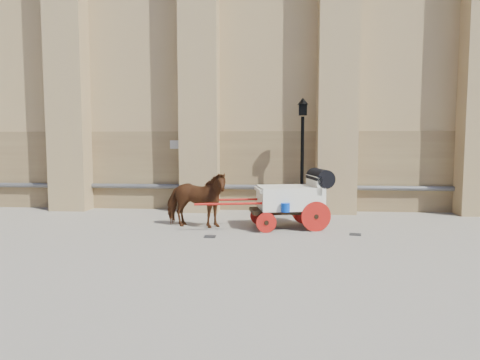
{
  "coord_description": "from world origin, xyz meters",
  "views": [
    {
      "loc": [
        1.75,
        -12.15,
        2.6
      ],
      "look_at": [
        0.74,
        0.62,
        1.46
      ],
      "focal_mm": 32.0,
      "sensor_mm": 36.0,
      "label": 1
    }
  ],
  "objects": [
    {
      "name": "horse",
      "position": [
        -0.6,
        0.55,
        0.85
      ],
      "size": [
        2.13,
        1.21,
        1.7
      ],
      "primitive_type": "imported",
      "rotation": [
        0.0,
        0.0,
        1.42
      ],
      "color": "#59331A",
      "rests_on": "ground"
    },
    {
      "name": "drain_grate_near",
      "position": [
        0.01,
        -0.7,
        0.01
      ],
      "size": [
        0.33,
        0.33,
        0.01
      ],
      "primitive_type": "cube",
      "rotation": [
        0.0,
        0.0,
        0.04
      ],
      "color": "black",
      "rests_on": "ground"
    },
    {
      "name": "street_lamp",
      "position": [
        2.74,
        2.97,
        2.21
      ],
      "size": [
        0.39,
        0.39,
        4.13
      ],
      "color": "black",
      "rests_on": "ground"
    },
    {
      "name": "drain_grate_far",
      "position": [
        4.05,
        -0.1,
        0.01
      ],
      "size": [
        0.38,
        0.38,
        0.01
      ],
      "primitive_type": "cube",
      "rotation": [
        0.0,
        0.0,
        -0.2
      ],
      "color": "black",
      "rests_on": "ground"
    },
    {
      "name": "ground",
      "position": [
        0.0,
        0.0,
        0.0
      ],
      "size": [
        90.0,
        90.0,
        0.0
      ],
      "primitive_type": "plane",
      "color": "gray",
      "rests_on": "ground"
    },
    {
      "name": "carriage",
      "position": [
        2.38,
        0.74,
        0.96
      ],
      "size": [
        4.22,
        1.86,
        1.79
      ],
      "rotation": [
        0.0,
        0.0,
        0.2
      ],
      "color": "black",
      "rests_on": "ground"
    }
  ]
}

